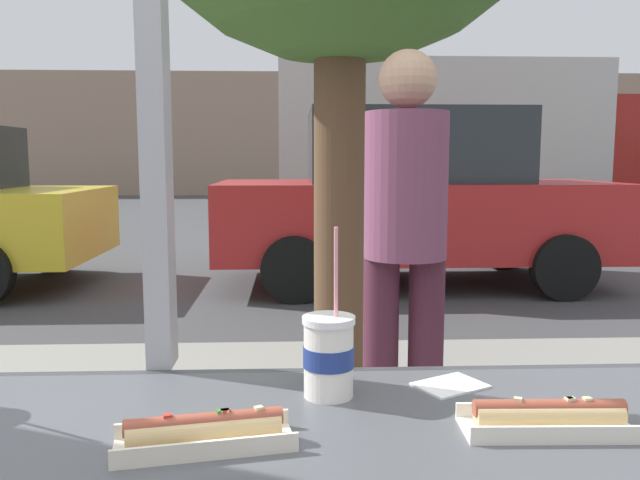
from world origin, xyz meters
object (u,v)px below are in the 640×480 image
(parked_car_red, at_px, (413,199))
(pedestrian, at_px, (405,234))
(soda_cup_left, at_px, (329,355))
(hotdog_tray_far, at_px, (205,432))
(box_truck, at_px, (476,145))
(hotdog_tray_near, at_px, (549,417))

(parked_car_red, distance_m, pedestrian, 4.50)
(soda_cup_left, height_order, hotdog_tray_far, soda_cup_left)
(hotdog_tray_far, bearing_deg, soda_cup_left, 45.46)
(box_truck, height_order, pedestrian, box_truck)
(soda_cup_left, bearing_deg, box_truck, 72.64)
(hotdog_tray_far, xyz_separation_m, pedestrian, (0.56, 1.56, 0.10))
(soda_cup_left, xyz_separation_m, box_truck, (3.06, 9.79, 0.57))
(hotdog_tray_near, bearing_deg, box_truck, 74.65)
(soda_cup_left, distance_m, box_truck, 10.27)
(hotdog_tray_near, distance_m, parked_car_red, 6.00)
(hotdog_tray_far, relative_size, pedestrian, 0.17)
(pedestrian, bearing_deg, box_truck, 72.32)
(hotdog_tray_near, height_order, parked_car_red, parked_car_red)
(parked_car_red, xyz_separation_m, pedestrian, (-0.87, -4.41, 0.14))
(hotdog_tray_near, height_order, hotdog_tray_far, same)
(soda_cup_left, distance_m, hotdog_tray_far, 0.28)
(hotdog_tray_near, bearing_deg, hotdog_tray_far, -176.61)
(parked_car_red, bearing_deg, pedestrian, -101.16)
(hotdog_tray_far, height_order, box_truck, box_truck)
(hotdog_tray_near, relative_size, parked_car_red, 0.06)
(hotdog_tray_near, xyz_separation_m, pedestrian, (0.05, 1.53, 0.10))
(parked_car_red, bearing_deg, box_truck, 65.67)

